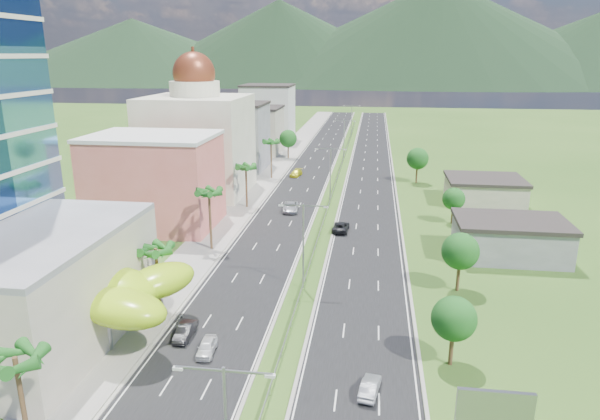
% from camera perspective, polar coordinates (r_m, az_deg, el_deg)
% --- Properties ---
extents(ground, '(500.00, 500.00, 0.00)m').
position_cam_1_polar(ground, '(58.77, -0.96, -12.39)').
color(ground, '#2D5119').
rests_on(ground, ground).
extents(road_left, '(11.00, 260.00, 0.04)m').
position_cam_1_polar(road_left, '(144.55, 1.57, 5.07)').
color(road_left, black).
rests_on(road_left, ground).
extents(road_right, '(11.00, 260.00, 0.04)m').
position_cam_1_polar(road_right, '(143.72, 7.54, 4.87)').
color(road_right, black).
rests_on(road_right, ground).
extents(sidewalk_left, '(7.00, 260.00, 0.12)m').
position_cam_1_polar(sidewalk_left, '(145.87, -2.16, 5.18)').
color(sidewalk_left, gray).
rests_on(sidewalk_left, ground).
extents(median_guardrail, '(0.10, 216.06, 0.76)m').
position_cam_1_polar(median_guardrail, '(126.23, 4.05, 3.65)').
color(median_guardrail, gray).
rests_on(median_guardrail, ground).
extents(streetlight_median_b, '(6.04, 0.25, 11.00)m').
position_cam_1_polar(streetlight_median_b, '(65.09, 0.36, -2.95)').
color(streetlight_median_b, gray).
rests_on(streetlight_median_b, ground).
extents(streetlight_median_c, '(6.04, 0.25, 11.00)m').
position_cam_1_polar(streetlight_median_c, '(103.49, 3.27, 4.32)').
color(streetlight_median_c, gray).
rests_on(streetlight_median_c, ground).
extents(streetlight_median_d, '(6.04, 0.25, 11.00)m').
position_cam_1_polar(streetlight_median_d, '(147.71, 4.73, 7.91)').
color(streetlight_median_d, gray).
rests_on(streetlight_median_d, ground).
extents(streetlight_median_e, '(6.04, 0.25, 11.00)m').
position_cam_1_polar(streetlight_median_e, '(192.29, 5.52, 9.84)').
color(streetlight_median_e, gray).
rests_on(streetlight_median_e, ground).
extents(lime_canopy, '(18.00, 15.00, 7.40)m').
position_cam_1_polar(lime_canopy, '(59.38, -21.26, -7.90)').
color(lime_canopy, '#99CC13').
rests_on(lime_canopy, ground).
extents(pink_shophouse, '(20.00, 15.00, 15.00)m').
position_cam_1_polar(pink_shophouse, '(92.75, -15.22, 2.83)').
color(pink_shophouse, '#DA6659').
rests_on(pink_shophouse, ground).
extents(domed_building, '(20.00, 20.00, 28.70)m').
position_cam_1_polar(domed_building, '(113.14, -10.87, 7.46)').
color(domed_building, beige).
rests_on(domed_building, ground).
extents(midrise_grey, '(16.00, 15.00, 16.00)m').
position_cam_1_polar(midrise_grey, '(137.02, -7.09, 7.71)').
color(midrise_grey, slate).
rests_on(midrise_grey, ground).
extents(midrise_beige, '(16.00, 15.00, 13.00)m').
position_cam_1_polar(midrise_beige, '(158.38, -5.03, 8.38)').
color(midrise_beige, '#A6A089').
rests_on(midrise_beige, ground).
extents(midrise_white, '(16.00, 15.00, 18.00)m').
position_cam_1_polar(midrise_white, '(180.40, -3.42, 10.18)').
color(midrise_white, silver).
rests_on(midrise_white, ground).
extents(billboard, '(5.20, 0.35, 6.20)m').
position_cam_1_polar(billboard, '(41.61, 20.01, -19.71)').
color(billboard, gray).
rests_on(billboard, ground).
extents(shed_near, '(15.00, 10.00, 5.00)m').
position_cam_1_polar(shed_near, '(82.62, 21.47, -3.00)').
color(shed_near, slate).
rests_on(shed_near, ground).
extents(shed_far, '(14.00, 12.00, 4.40)m').
position_cam_1_polar(shed_far, '(111.26, 19.05, 1.89)').
color(shed_far, '#A6A089').
rests_on(shed_far, ground).
extents(palm_tree_a, '(3.60, 3.60, 9.10)m').
position_cam_1_polar(palm_tree_a, '(42.41, -28.06, -14.26)').
color(palm_tree_a, '#47301C').
rests_on(palm_tree_a, ground).
extents(palm_tree_b, '(3.60, 3.60, 8.10)m').
position_cam_1_polar(palm_tree_b, '(61.66, -15.13, -4.35)').
color(palm_tree_b, '#47301C').
rests_on(palm_tree_b, ground).
extents(palm_tree_c, '(3.60, 3.60, 9.60)m').
position_cam_1_polar(palm_tree_c, '(79.12, -9.68, 1.65)').
color(palm_tree_c, '#47301C').
rests_on(palm_tree_c, ground).
extents(palm_tree_d, '(3.60, 3.60, 8.60)m').
position_cam_1_polar(palm_tree_d, '(100.90, -5.79, 4.41)').
color(palm_tree_d, '#47301C').
rests_on(palm_tree_d, ground).
extents(palm_tree_e, '(3.60, 3.60, 9.40)m').
position_cam_1_polar(palm_tree_e, '(124.79, -3.11, 7.12)').
color(palm_tree_e, '#47301C').
rests_on(palm_tree_e, ground).
extents(leafy_tree_lfar, '(4.90, 4.90, 8.05)m').
position_cam_1_polar(leafy_tree_lfar, '(149.53, -1.28, 7.61)').
color(leafy_tree_lfar, '#47301C').
rests_on(leafy_tree_lfar, ground).
extents(leafy_tree_ra, '(4.20, 4.20, 6.90)m').
position_cam_1_polar(leafy_tree_ra, '(52.18, 16.10, -11.09)').
color(leafy_tree_ra, '#47301C').
rests_on(leafy_tree_ra, ground).
extents(leafy_tree_rb, '(4.55, 4.55, 7.47)m').
position_cam_1_polar(leafy_tree_rb, '(67.91, 16.74, -4.25)').
color(leafy_tree_rb, '#47301C').
rests_on(leafy_tree_rb, ground).
extents(leafy_tree_rc, '(3.85, 3.85, 6.33)m').
position_cam_1_polar(leafy_tree_rc, '(95.03, 16.07, 1.14)').
color(leafy_tree_rc, '#47301C').
rests_on(leafy_tree_rc, ground).
extents(leafy_tree_rd, '(4.90, 4.90, 8.05)m').
position_cam_1_polar(leafy_tree_rd, '(123.43, 12.43, 5.37)').
color(leafy_tree_rd, '#47301C').
rests_on(leafy_tree_rd, ground).
extents(mountain_ridge, '(860.00, 140.00, 90.00)m').
position_cam_1_polar(mountain_ridge, '(504.40, 14.13, 12.65)').
color(mountain_ridge, black).
rests_on(mountain_ridge, ground).
extents(car_white_near_left, '(1.91, 4.08, 1.35)m').
position_cam_1_polar(car_white_near_left, '(54.66, -9.92, -14.18)').
color(car_white_near_left, silver).
rests_on(car_white_near_left, road_left).
extents(car_dark_left, '(1.56, 4.22, 1.38)m').
position_cam_1_polar(car_dark_left, '(57.70, -12.19, -12.55)').
color(car_dark_left, black).
rests_on(car_dark_left, road_left).
extents(car_silver_mid_left, '(3.27, 6.12, 1.64)m').
position_cam_1_polar(car_silver_mid_left, '(99.26, -1.01, 0.32)').
color(car_silver_mid_left, '#A1A3A9').
rests_on(car_silver_mid_left, road_left).
extents(car_yellow_far_left, '(2.77, 5.34, 1.48)m').
position_cam_1_polar(car_yellow_far_left, '(128.21, -0.42, 3.96)').
color(car_yellow_far_left, gold).
rests_on(car_yellow_far_left, road_left).
extents(car_silver_right, '(2.05, 4.20, 1.32)m').
position_cam_1_polar(car_silver_right, '(48.77, 7.46, -18.20)').
color(car_silver_right, '#A6A7AD').
rests_on(car_silver_right, road_right).
extents(car_dark_far_right, '(2.78, 5.52, 1.50)m').
position_cam_1_polar(car_dark_far_right, '(88.49, 4.37, -1.79)').
color(car_dark_far_right, black).
rests_on(car_dark_far_right, road_right).
extents(motorcycle, '(0.79, 1.76, 1.08)m').
position_cam_1_polar(motorcycle, '(61.14, -12.70, -11.00)').
color(motorcycle, black).
rests_on(motorcycle, road_left).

